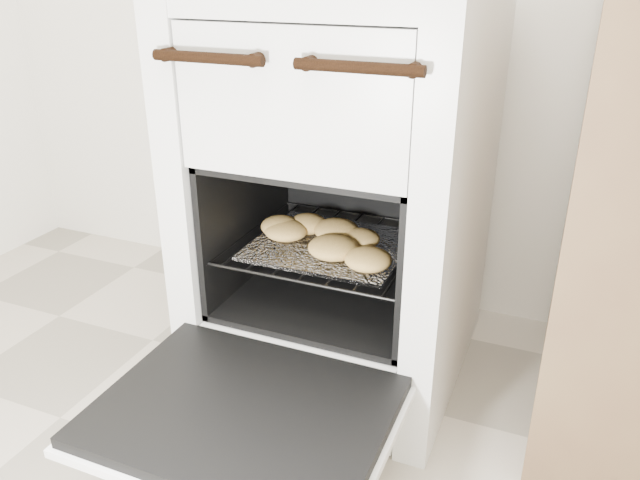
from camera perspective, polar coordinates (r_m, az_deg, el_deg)
The scene contains 5 objects.
stove at distance 1.47m, azimuth 2.21°, elevation 3.94°, with size 0.60×0.67×0.92m.
oven_door at distance 1.19m, azimuth -6.98°, elevation -15.53°, with size 0.54×0.42×0.04m.
oven_rack at distance 1.44m, azimuth 1.23°, elevation -0.36°, with size 0.44×0.42×0.01m.
foil_sheet at distance 1.43m, azimuth 0.93°, elevation -0.45°, with size 0.34×0.30×0.01m, color silver.
baked_rolls at distance 1.40m, azimuth 0.35°, elevation 0.31°, with size 0.35×0.24×0.05m.
Camera 1 is at (0.32, -0.13, 0.96)m, focal length 35.00 mm.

